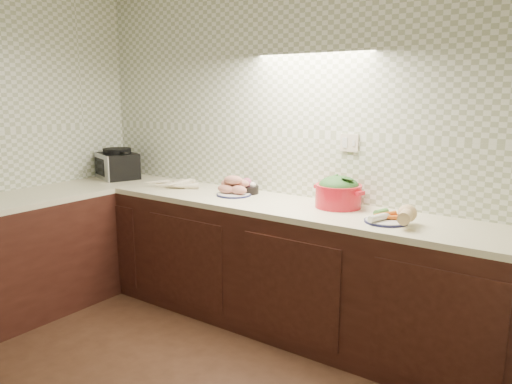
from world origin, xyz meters
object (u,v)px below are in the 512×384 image
Objects in this scene: toaster_oven at (117,164)px; veg_plate at (396,216)px; onion_bowl at (248,188)px; dutch_oven at (338,192)px; sweet_potato_plate at (234,188)px; parsnip_pile at (179,183)px.

toaster_oven is 1.49× the size of veg_plate.
onion_bowl is 1.24m from veg_plate.
toaster_oven reaches higher than dutch_oven.
dutch_oven reaches higher than sweet_potato_plate.
sweet_potato_plate is (0.56, 0.00, 0.02)m from parsnip_pile.
sweet_potato_plate is 0.12m from onion_bowl.
dutch_oven is (0.81, 0.09, 0.05)m from sweet_potato_plate.
dutch_oven reaches higher than parsnip_pile.
toaster_oven is 1.31m from sweet_potato_plate.
toaster_oven is 1.36m from onion_bowl.
onion_bowl is at bearing 10.63° from parsnip_pile.
sweet_potato_plate is 0.86× the size of veg_plate.
parsnip_pile is 0.56m from sweet_potato_plate.
dutch_oven is 1.26× the size of veg_plate.
sweet_potato_plate is 1.69× the size of onion_bowl.
onion_bowl reaches higher than parsnip_pile.
parsnip_pile is 1.51× the size of sweet_potato_plate.
parsnip_pile is at bearing -164.60° from dutch_oven.
veg_plate is (0.46, -0.18, -0.06)m from dutch_oven.
onion_bowl is 0.41× the size of dutch_oven.
sweet_potato_plate is at bearing 176.07° from veg_plate.
onion_bowl is (0.05, 0.11, -0.01)m from sweet_potato_plate.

